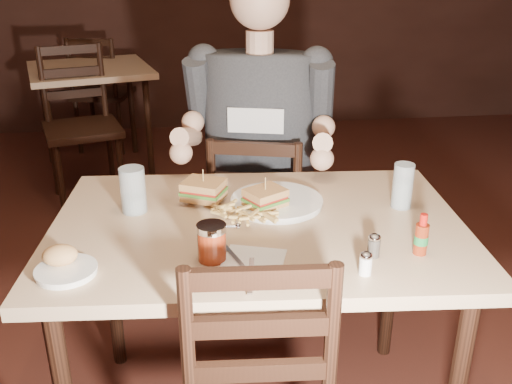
{
  "coord_description": "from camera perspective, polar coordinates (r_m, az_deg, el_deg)",
  "views": [
    {
      "loc": [
        -0.34,
        -1.66,
        1.54
      ],
      "look_at": [
        -0.14,
        -0.08,
        0.85
      ],
      "focal_mm": 40.0,
      "sensor_mm": 36.0,
      "label": 1
    }
  ],
  "objects": [
    {
      "name": "main_table",
      "position": [
        1.76,
        0.21,
        -5.38
      ],
      "size": [
        1.3,
        0.92,
        0.77
      ],
      "rotation": [
        0.0,
        0.0,
        -0.08
      ],
      "color": "tan",
      "rests_on": "ground"
    },
    {
      "name": "bg_table",
      "position": [
        4.24,
        -16.2,
        10.73
      ],
      "size": [
        0.97,
        0.97,
        0.77
      ],
      "rotation": [
        0.0,
        0.0,
        0.25
      ],
      "color": "tan",
      "rests_on": "ground"
    },
    {
      "name": "chair_far",
      "position": [
        2.44,
        0.34,
        -3.38
      ],
      "size": [
        0.5,
        0.53,
        0.88
      ],
      "primitive_type": null,
      "rotation": [
        0.0,
        0.0,
        2.89
      ],
      "color": "black",
      "rests_on": "ground"
    },
    {
      "name": "bg_chair_far",
      "position": [
        4.82,
        -15.04,
        9.55
      ],
      "size": [
        0.51,
        0.54,
        0.91
      ],
      "primitive_type": null,
      "rotation": [
        0.0,
        0.0,
        2.93
      ],
      "color": "black",
      "rests_on": "ground"
    },
    {
      "name": "bg_chair_near",
      "position": [
        3.76,
        -16.98,
        6.08
      ],
      "size": [
        0.57,
        0.6,
        0.98
      ],
      "primitive_type": null,
      "rotation": [
        0.0,
        0.0,
        0.28
      ],
      "color": "black",
      "rests_on": "ground"
    },
    {
      "name": "diner",
      "position": [
        2.21,
        0.21,
        8.26
      ],
      "size": [
        0.69,
        0.6,
        1.02
      ],
      "primitive_type": null,
      "rotation": [
        0.0,
        0.0,
        -0.25
      ],
      "color": "#323437",
      "rests_on": "chair_far"
    },
    {
      "name": "dinner_plate",
      "position": [
        1.84,
        2.08,
        -1.09
      ],
      "size": [
        0.31,
        0.31,
        0.02
      ],
      "primitive_type": "cylinder",
      "rotation": [
        0.0,
        0.0,
        -0.08
      ],
      "color": "white",
      "rests_on": "main_table"
    },
    {
      "name": "sandwich_left",
      "position": [
        1.84,
        -5.28,
        0.87
      ],
      "size": [
        0.16,
        0.15,
        0.1
      ],
      "primitive_type": null,
      "rotation": [
        0.0,
        0.0,
        -0.45
      ],
      "color": "tan",
      "rests_on": "dinner_plate"
    },
    {
      "name": "sandwich_right",
      "position": [
        1.77,
        0.94,
        -0.03
      ],
      "size": [
        0.15,
        0.14,
        0.1
      ],
      "primitive_type": null,
      "rotation": [
        0.0,
        0.0,
        0.53
      ],
      "color": "tan",
      "rests_on": "dinner_plate"
    },
    {
      "name": "fries_pile",
      "position": [
        1.72,
        -0.75,
        -1.91
      ],
      "size": [
        0.25,
        0.19,
        0.04
      ],
      "primitive_type": null,
      "rotation": [
        0.0,
        0.0,
        -0.08
      ],
      "color": "tan",
      "rests_on": "dinner_plate"
    },
    {
      "name": "ketchup_dollop",
      "position": [
        1.78,
        1.67,
        -1.42
      ],
      "size": [
        0.04,
        0.04,
        0.01
      ],
      "primitive_type": "ellipsoid",
      "rotation": [
        0.0,
        0.0,
        -0.08
      ],
      "color": "maroon",
      "rests_on": "dinner_plate"
    },
    {
      "name": "glass_left",
      "position": [
        1.81,
        -12.19,
        0.19
      ],
      "size": [
        0.08,
        0.08,
        0.14
      ],
      "primitive_type": "cylinder",
      "rotation": [
        0.0,
        0.0,
        -0.08
      ],
      "color": "silver",
      "rests_on": "main_table"
    },
    {
      "name": "glass_right",
      "position": [
        1.86,
        14.46,
        0.61
      ],
      "size": [
        0.07,
        0.07,
        0.15
      ],
      "primitive_type": "cylinder",
      "rotation": [
        0.0,
        0.0,
        -0.08
      ],
      "color": "silver",
      "rests_on": "main_table"
    },
    {
      "name": "hot_sauce",
      "position": [
        1.59,
        16.25,
        -4.07
      ],
      "size": [
        0.04,
        0.04,
        0.12
      ],
      "primitive_type": null,
      "rotation": [
        0.0,
        0.0,
        -0.08
      ],
      "color": "maroon",
      "rests_on": "main_table"
    },
    {
      "name": "salt_shaker",
      "position": [
        1.48,
        10.9,
        -7.08
      ],
      "size": [
        0.03,
        0.03,
        0.06
      ],
      "primitive_type": null,
      "rotation": [
        0.0,
        0.0,
        -0.08
      ],
      "color": "white",
      "rests_on": "main_table"
    },
    {
      "name": "pepper_shaker",
      "position": [
        1.56,
        11.72,
        -5.31
      ],
      "size": [
        0.04,
        0.04,
        0.06
      ],
      "primitive_type": null,
      "rotation": [
        0.0,
        0.0,
        -0.08
      ],
      "color": "#38332D",
      "rests_on": "main_table"
    },
    {
      "name": "syrup_dispenser",
      "position": [
        1.51,
        -4.45,
        -5.03
      ],
      "size": [
        0.09,
        0.09,
        0.1
      ],
      "primitive_type": null,
      "rotation": [
        0.0,
        0.0,
        -0.08
      ],
      "color": "maroon",
      "rests_on": "main_table"
    },
    {
      "name": "napkin",
      "position": [
        1.52,
        -0.26,
        -6.88
      ],
      "size": [
        0.2,
        0.19,
        0.0
      ],
      "primitive_type": "cube",
      "rotation": [
        0.0,
        0.0,
        -0.32
      ],
      "color": "white",
      "rests_on": "main_table"
    },
    {
      "name": "knife",
      "position": [
        1.53,
        -2.12,
        -6.58
      ],
      "size": [
        0.07,
        0.2,
        0.0
      ],
      "primitive_type": "cube",
      "rotation": [
        0.0,
        0.0,
        0.31
      ],
      "color": "silver",
      "rests_on": "napkin"
    },
    {
      "name": "fork",
      "position": [
        1.45,
        -0.51,
        -8.33
      ],
      "size": [
        0.04,
        0.17,
        0.01
      ],
      "primitive_type": "cube",
      "rotation": [
        0.0,
        0.0,
        -0.15
      ],
      "color": "silver",
      "rests_on": "napkin"
    },
    {
      "name": "side_plate",
      "position": [
        1.54,
        -18.43,
        -7.61
      ],
      "size": [
        0.16,
        0.16,
        0.01
      ],
      "primitive_type": "cylinder",
      "rotation": [
        0.0,
        0.0,
        -0.08
      ],
      "color": "white",
      "rests_on": "main_table"
    },
    {
      "name": "bread_roll",
      "position": [
        1.56,
        -19.02,
        -5.99
      ],
      "size": [
        0.1,
        0.08,
        0.05
      ],
      "primitive_type": "ellipsoid",
      "rotation": [
        0.0,
        0.0,
        -0.08
      ],
      "color": "tan",
      "rests_on": "side_plate"
    }
  ]
}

